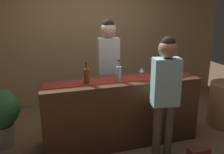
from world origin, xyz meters
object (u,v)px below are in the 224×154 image
wine_glass_far_end (178,70)px  bartender (108,61)px  customer_sipping (166,87)px  wine_glass_near_customer (167,71)px  wine_bottle_clear (119,73)px  wine_bottle_amber (87,76)px  wine_glass_mid_counter (142,70)px

wine_glass_far_end → bartender: bartender is taller
bartender → customer_sipping: (0.41, -1.16, -0.11)m
wine_glass_near_customer → wine_bottle_clear: bearing=175.4°
customer_sipping → wine_bottle_amber: bearing=159.6°
wine_glass_mid_counter → customer_sipping: (0.06, -0.62, -0.07)m
wine_bottle_clear → customer_sipping: (0.45, -0.52, -0.08)m
wine_glass_far_end → customer_sipping: 0.68m
wine_glass_near_customer → wine_glass_far_end: same height
wine_bottle_clear → bartender: size_ratio=0.17×
wine_glass_near_customer → wine_glass_mid_counter: size_ratio=1.00×
wine_glass_mid_counter → bartender: bartender is taller
wine_glass_far_end → customer_sipping: customer_sipping is taller
wine_bottle_clear → wine_glass_far_end: 0.92m
bartender → customer_sipping: bearing=114.8°
wine_bottle_amber → wine_glass_far_end: 1.37m
wine_glass_near_customer → bartender: (-0.69, 0.70, 0.04)m
wine_bottle_amber → wine_bottle_clear: (0.45, -0.01, 0.00)m
wine_glass_far_end → bartender: 1.11m
wine_bottle_clear → bartender: bearing=86.3°
wine_bottle_amber → wine_bottle_clear: 0.45m
wine_glass_far_end → wine_glass_near_customer: bearing=-173.4°
wine_glass_near_customer → wine_glass_mid_counter: (-0.34, 0.15, 0.00)m
wine_bottle_clear → wine_glass_far_end: bearing=-2.3°
wine_glass_far_end → customer_sipping: (-0.47, -0.48, -0.07)m
wine_bottle_amber → customer_sipping: size_ratio=0.18×
customer_sipping → wine_bottle_clear: bearing=140.7°
wine_glass_near_customer → wine_glass_mid_counter: 0.37m
wine_glass_near_customer → wine_glass_far_end: (0.19, 0.02, 0.00)m
wine_glass_far_end → wine_bottle_clear: bearing=177.7°
wine_bottle_amber → customer_sipping: bearing=-30.4°
wine_glass_mid_counter → customer_sipping: 0.62m
wine_glass_near_customer → wine_glass_mid_counter: same height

